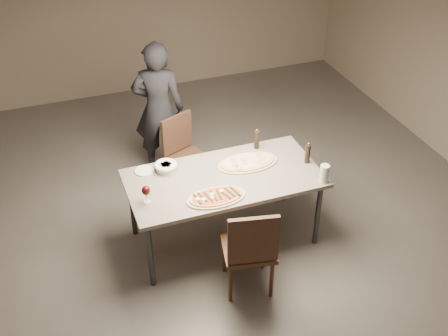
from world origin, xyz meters
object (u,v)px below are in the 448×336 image
object	(u,v)px
ham_pizza	(248,162)
dining_table	(224,182)
pepper_mill_left	(257,139)
chair_far	(184,150)
carafe	(324,174)
zucchini_pizza	(216,197)
diner	(159,109)
chair_near	(250,247)
bread_basket	(166,166)

from	to	relation	value
ham_pizza	dining_table	bearing A→B (deg)	-151.22
dining_table	pepper_mill_left	distance (m)	0.61
dining_table	chair_far	distance (m)	0.99
carafe	ham_pizza	bearing A→B (deg)	137.13
zucchini_pizza	diner	size ratio (longest dim) A/B	0.34
zucchini_pizza	chair_far	distance (m)	1.27
zucchini_pizza	chair_near	size ratio (longest dim) A/B	0.58
chair_near	diner	size ratio (longest dim) A/B	0.59
diner	zucchini_pizza	bearing A→B (deg)	113.32
zucchini_pizza	chair_near	xyz separation A→B (m)	(0.14, -0.46, -0.24)
chair_far	ham_pizza	bearing A→B (deg)	92.32
chair_near	diner	bearing A→B (deg)	107.92
zucchini_pizza	carafe	bearing A→B (deg)	-27.90
dining_table	ham_pizza	xyz separation A→B (m)	(0.29, 0.13, 0.07)
pepper_mill_left	carafe	distance (m)	0.82
zucchini_pizza	ham_pizza	world-z (taller)	zucchini_pizza
ham_pizza	carafe	size ratio (longest dim) A/B	3.40
zucchini_pizza	ham_pizza	distance (m)	0.61
ham_pizza	carafe	bearing A→B (deg)	-37.79
pepper_mill_left	dining_table	bearing A→B (deg)	-143.19
pepper_mill_left	chair_far	xyz separation A→B (m)	(-0.59, 0.61, -0.37)
chair_far	zucchini_pizza	bearing A→B (deg)	63.92
dining_table	zucchini_pizza	xyz separation A→B (m)	(-0.18, -0.28, 0.07)
dining_table	carafe	xyz separation A→B (m)	(0.83, -0.38, 0.15)
ham_pizza	bread_basket	world-z (taller)	bread_basket
chair_near	diner	xyz separation A→B (m)	(-0.23, 2.14, 0.26)
pepper_mill_left	carafe	xyz separation A→B (m)	(0.36, -0.73, -0.01)
chair_far	diner	size ratio (longest dim) A/B	0.55
ham_pizza	diner	world-z (taller)	diner
ham_pizza	bread_basket	size ratio (longest dim) A/B	2.80
zucchini_pizza	diner	bearing A→B (deg)	70.64
carafe	diner	bearing A→B (deg)	121.44
bread_basket	diner	xyz separation A→B (m)	(0.22, 1.12, -0.01)
bread_basket	chair_near	world-z (taller)	chair_near
zucchini_pizza	diner	xyz separation A→B (m)	(-0.08, 1.68, 0.02)
chair_near	dining_table	bearing A→B (deg)	99.39
bread_basket	chair_far	xyz separation A→B (m)	(0.36, 0.68, -0.31)
carafe	chair_far	bearing A→B (deg)	125.19
chair_far	diner	distance (m)	0.55
dining_table	chair_far	world-z (taller)	chair_far
carafe	chair_far	xyz separation A→B (m)	(-0.95, 1.34, -0.35)
bread_basket	diner	bearing A→B (deg)	79.01
ham_pizza	pepper_mill_left	bearing A→B (deg)	55.73
carafe	chair_near	size ratio (longest dim) A/B	0.19
carafe	dining_table	bearing A→B (deg)	155.40
ham_pizza	diner	distance (m)	1.39
pepper_mill_left	chair_far	bearing A→B (deg)	134.15
bread_basket	chair_near	size ratio (longest dim) A/B	0.23
pepper_mill_left	ham_pizza	bearing A→B (deg)	-129.35
ham_pizza	zucchini_pizza	bearing A→B (deg)	-133.59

